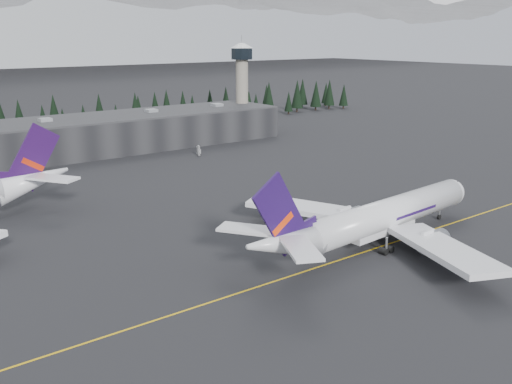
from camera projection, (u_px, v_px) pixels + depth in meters
ground at (321, 261)px, 107.02m from camera, size 1400.00×1400.00×0.00m
taxiline at (328, 264)px, 105.48m from camera, size 400.00×0.40×0.02m
terminal at (76, 137)px, 201.07m from camera, size 160.00×30.00×12.60m
control_tower at (242, 78)px, 242.73m from camera, size 10.00×10.00×37.70m
treeline at (42, 121)px, 229.09m from camera, size 360.00×20.00×15.00m
jet_main at (373, 219)px, 113.41m from camera, size 65.97×60.73×19.39m
gse_vehicle_b at (199, 154)px, 199.66m from camera, size 3.99×1.93×1.31m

